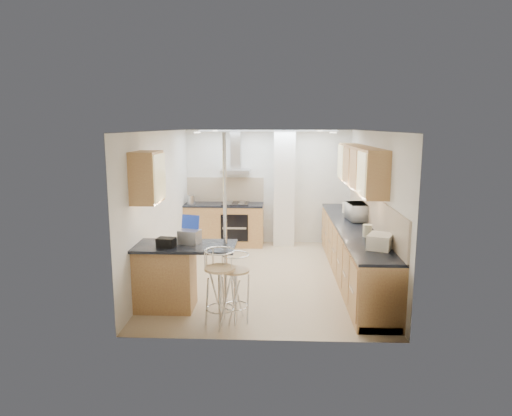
{
  "coord_description": "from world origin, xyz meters",
  "views": [
    {
      "loc": [
        0.17,
        -7.6,
        2.59
      ],
      "look_at": [
        -0.17,
        0.2,
        1.17
      ],
      "focal_mm": 32.0,
      "sensor_mm": 36.0,
      "label": 1
    }
  ],
  "objects_px": {
    "laptop": "(190,237)",
    "bread_bin": "(380,241)",
    "microwave": "(359,212)",
    "bar_stool_near": "(220,288)",
    "bar_stool_end": "(236,288)"
  },
  "relations": [
    {
      "from": "microwave",
      "to": "bar_stool_end",
      "type": "distance_m",
      "value": 3.11
    },
    {
      "from": "microwave",
      "to": "bar_stool_end",
      "type": "relative_size",
      "value": 0.59
    },
    {
      "from": "laptop",
      "to": "bar_stool_end",
      "type": "bearing_deg",
      "value": -19.0
    },
    {
      "from": "microwave",
      "to": "bread_bin",
      "type": "height_order",
      "value": "microwave"
    },
    {
      "from": "microwave",
      "to": "bar_stool_near",
      "type": "bearing_deg",
      "value": 131.44
    },
    {
      "from": "bread_bin",
      "to": "laptop",
      "type": "bearing_deg",
      "value": -157.17
    },
    {
      "from": "laptop",
      "to": "bar_stool_end",
      "type": "height_order",
      "value": "laptop"
    },
    {
      "from": "bar_stool_end",
      "to": "bread_bin",
      "type": "bearing_deg",
      "value": -30.42
    },
    {
      "from": "microwave",
      "to": "bar_stool_near",
      "type": "relative_size",
      "value": 0.54
    },
    {
      "from": "laptop",
      "to": "bread_bin",
      "type": "xyz_separation_m",
      "value": [
        2.66,
        -0.08,
        -0.02
      ]
    },
    {
      "from": "laptop",
      "to": "microwave",
      "type": "bearing_deg",
      "value": 49.76
    },
    {
      "from": "microwave",
      "to": "bread_bin",
      "type": "bearing_deg",
      "value": 172.02
    },
    {
      "from": "microwave",
      "to": "laptop",
      "type": "bearing_deg",
      "value": 117.37
    },
    {
      "from": "laptop",
      "to": "bar_stool_near",
      "type": "distance_m",
      "value": 0.96
    },
    {
      "from": "microwave",
      "to": "bread_bin",
      "type": "xyz_separation_m",
      "value": [
        -0.04,
        -1.9,
        -0.05
      ]
    }
  ]
}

